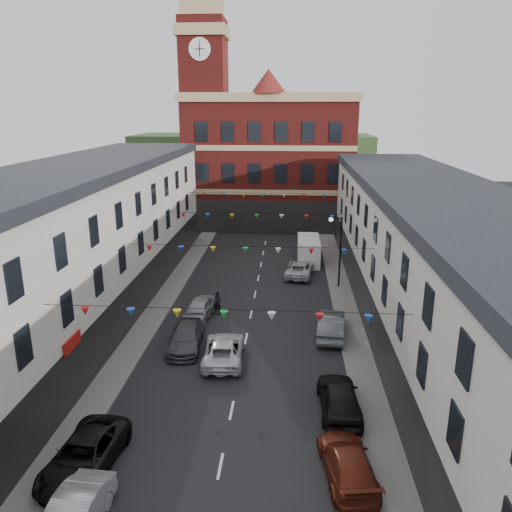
% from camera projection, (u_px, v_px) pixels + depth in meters
% --- Properties ---
extents(ground, '(160.00, 160.00, 0.00)m').
position_uv_depth(ground, '(240.00, 370.00, 28.39)').
color(ground, black).
rests_on(ground, ground).
extents(pavement_left, '(1.80, 64.00, 0.15)m').
position_uv_depth(pavement_left, '(132.00, 348.00, 30.74)').
color(pavement_left, '#605E5B').
rests_on(pavement_left, ground).
extents(pavement_right, '(1.80, 64.00, 0.15)m').
position_uv_depth(pavement_right, '(358.00, 356.00, 29.82)').
color(pavement_right, '#605E5B').
rests_on(pavement_right, ground).
extents(terrace_left, '(8.40, 56.00, 10.70)m').
position_uv_depth(terrace_left, '(37.00, 271.00, 28.61)').
color(terrace_left, beige).
rests_on(terrace_left, ground).
extents(terrace_right, '(8.40, 56.00, 9.70)m').
position_uv_depth(terrace_right, '(456.00, 289.00, 27.18)').
color(terrace_right, '#BBB9AF').
rests_on(terrace_right, ground).
extents(civic_building, '(20.60, 13.30, 18.50)m').
position_uv_depth(civic_building, '(270.00, 160.00, 62.37)').
color(civic_building, maroon).
rests_on(civic_building, ground).
extents(clock_tower, '(5.60, 5.60, 30.00)m').
position_uv_depth(clock_tower, '(205.00, 103.00, 58.12)').
color(clock_tower, maroon).
rests_on(clock_tower, ground).
extents(distant_hill, '(40.00, 14.00, 10.00)m').
position_uv_depth(distant_hill, '(253.00, 164.00, 86.54)').
color(distant_hill, '#315125').
rests_on(distant_hill, ground).
extents(street_lamp, '(1.10, 0.36, 6.00)m').
position_uv_depth(street_lamp, '(338.00, 242.00, 40.23)').
color(street_lamp, black).
rests_on(street_lamp, ground).
extents(car_left_c, '(2.71, 5.19, 1.40)m').
position_uv_depth(car_left_c, '(84.00, 455.00, 20.34)').
color(car_left_c, black).
rests_on(car_left_c, ground).
extents(car_left_d, '(2.16, 4.85, 1.38)m').
position_uv_depth(car_left_d, '(186.00, 337.00, 30.85)').
color(car_left_d, '#3C3D43').
rests_on(car_left_d, ground).
extents(car_left_e, '(2.15, 4.26, 1.39)m').
position_uv_depth(car_left_e, '(199.00, 309.00, 35.17)').
color(car_left_e, '#969B9E').
rests_on(car_left_e, ground).
extents(car_right_c, '(2.45, 4.84, 1.35)m').
position_uv_depth(car_right_c, '(347.00, 463.00, 19.92)').
color(car_right_c, '#5F2013').
rests_on(car_right_c, ground).
extents(car_right_d, '(2.06, 4.77, 1.60)m').
position_uv_depth(car_right_d, '(339.00, 398.00, 24.20)').
color(car_right_d, black).
rests_on(car_right_d, ground).
extents(car_right_e, '(2.16, 4.90, 1.57)m').
position_uv_depth(car_right_e, '(331.00, 325.00, 32.42)').
color(car_right_e, '#575B60').
rests_on(car_right_e, ground).
extents(car_right_f, '(2.77, 5.05, 1.34)m').
position_uv_depth(car_right_f, '(299.00, 269.00, 44.11)').
color(car_right_f, silver).
rests_on(car_right_f, ground).
extents(moving_car, '(2.54, 5.07, 1.38)m').
position_uv_depth(moving_car, '(224.00, 349.00, 29.29)').
color(moving_car, silver).
rests_on(moving_car, ground).
extents(white_van, '(2.06, 5.31, 2.35)m').
position_uv_depth(white_van, '(308.00, 250.00, 47.95)').
color(white_van, white).
rests_on(white_van, ground).
extents(pedestrian, '(0.75, 0.62, 1.76)m').
position_uv_depth(pedestrian, '(218.00, 303.00, 35.78)').
color(pedestrian, black).
rests_on(pedestrian, ground).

